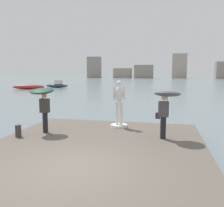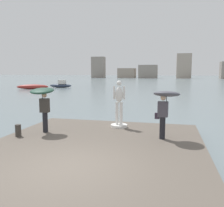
{
  "view_description": "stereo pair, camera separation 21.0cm",
  "coord_description": "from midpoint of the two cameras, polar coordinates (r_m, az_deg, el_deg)",
  "views": [
    {
      "loc": [
        2.38,
        -5.99,
        3.0
      ],
      "look_at": [
        0.0,
        4.82,
        1.55
      ],
      "focal_mm": 38.3,
      "sensor_mm": 36.0,
      "label": 1
    },
    {
      "loc": [
        2.58,
        -5.94,
        3.0
      ],
      "look_at": [
        0.0,
        4.82,
        1.55
      ],
      "focal_mm": 38.3,
      "sensor_mm": 36.0,
      "label": 2
    }
  ],
  "objects": [
    {
      "name": "boat_mid",
      "position": [
        45.14,
        -18.3,
        3.82
      ],
      "size": [
        5.52,
        3.15,
        0.84
      ],
      "color": "#9E2D28",
      "rests_on": "ground"
    },
    {
      "name": "distant_skyline",
      "position": [
        125.64,
        13.57,
        7.9
      ],
      "size": [
        87.53,
        11.67,
        12.22
      ],
      "color": "gray",
      "rests_on": "ground"
    },
    {
      "name": "ground_plane",
      "position": [
        46.13,
        10.39,
        3.62
      ],
      "size": [
        400.0,
        400.0,
        0.0
      ],
      "primitive_type": "plane",
      "color": "slate"
    },
    {
      "name": "boat_near",
      "position": [
        48.36,
        -11.99,
        4.36
      ],
      "size": [
        4.6,
        1.24,
        1.49
      ],
      "color": "#2D384C",
      "rests_on": "ground"
    },
    {
      "name": "mooring_bollard",
      "position": [
        10.48,
        -20.96,
        -6.03
      ],
      "size": [
        0.24,
        0.24,
        0.49
      ],
      "primitive_type": "cylinder",
      "color": "#38332D",
      "rests_on": "pier"
    },
    {
      "name": "onlooker_right",
      "position": [
        9.45,
        13.22,
        0.51
      ],
      "size": [
        1.14,
        1.16,
        1.94
      ],
      "color": "black",
      "rests_on": "pier"
    },
    {
      "name": "statue_white_figure",
      "position": [
        11.33,
        2.23,
        -1.22
      ],
      "size": [
        0.79,
        0.79,
        2.22
      ],
      "color": "white",
      "rests_on": "pier"
    },
    {
      "name": "pier",
      "position": [
        8.48,
        -4.39,
        -11.84
      ],
      "size": [
        7.81,
        9.29,
        0.4
      ],
      "primitive_type": "cube",
      "color": "#60564C",
      "rests_on": "ground"
    },
    {
      "name": "onlooker_left",
      "position": [
        10.7,
        -15.62,
        1.39
      ],
      "size": [
        1.02,
        1.04,
        1.98
      ],
      "color": "black",
      "rests_on": "pier"
    }
  ]
}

